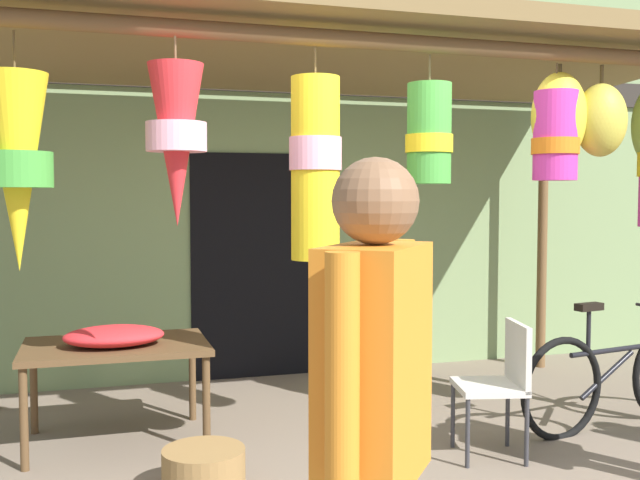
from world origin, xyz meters
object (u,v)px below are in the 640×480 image
Objects in this scene: flower_heap_on_table at (116,336)px; wicker_basket_by_table at (204,471)px; parked_bicycle at (617,378)px; vendor_in_orange at (374,417)px; folding_chair at (501,377)px; display_table at (116,353)px.

wicker_basket_by_table is at bearing -64.39° from flower_heap_on_table.
flower_heap_on_table is at bearing 170.11° from parked_bicycle.
parked_bicycle is (2.94, 0.31, 0.23)m from wicker_basket_by_table.
flower_heap_on_table is at bearing 115.61° from wicker_basket_by_table.
folding_chair is at bearing 52.09° from vendor_in_orange.
parked_bicycle reaches higher than folding_chair.
wicker_basket_by_table is (0.43, -0.98, -0.47)m from display_table.
vendor_in_orange is at bearing -138.60° from parked_bicycle.
display_table is at bearing 113.71° from wicker_basket_by_table.
flower_heap_on_table is at bearing -88.96° from display_table.
parked_bicycle is (1.09, 0.28, -0.16)m from folding_chair.
wicker_basket_by_table is 0.26× the size of parked_bicycle.
folding_chair is at bearing -165.35° from parked_bicycle.
vendor_in_orange reaches higher than display_table.
parked_bicycle is at bearing -9.89° from flower_heap_on_table.
parked_bicycle is (3.37, -0.67, -0.25)m from display_table.
flower_heap_on_table is 1.39× the size of wicker_basket_by_table.
display_table is 2.48m from folding_chair.
vendor_in_orange is at bearing -127.91° from folding_chair.
parked_bicycle reaches higher than flower_heap_on_table.
parked_bicycle is at bearing -11.29° from display_table.
wicker_basket_by_table is 0.26× the size of vendor_in_orange.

